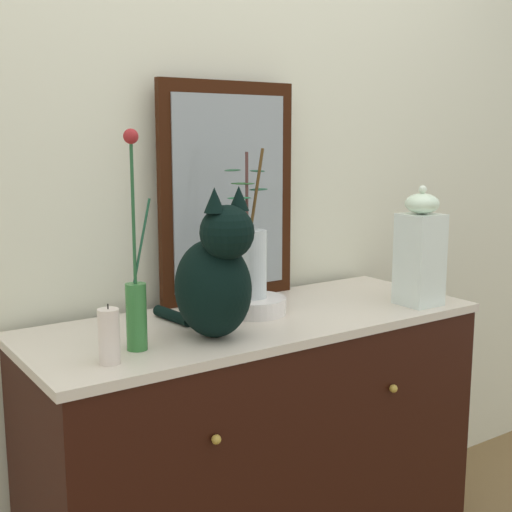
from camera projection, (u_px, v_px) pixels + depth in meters
wall_back at (197, 172)px, 2.18m from camera, size 4.40×0.08×2.60m
sideboard at (256, 461)px, 2.05m from camera, size 1.34×0.54×0.90m
mirror_leaning at (228, 193)px, 2.14m from camera, size 0.48×0.03×0.68m
cat_sitting at (215, 276)px, 1.75m from camera, size 0.21×0.40×0.40m
vase_slim_green at (136, 295)px, 1.65m from camera, size 0.07×0.05×0.53m
bowl_porcelain at (254, 305)px, 2.01m from camera, size 0.19×0.19×0.05m
vase_glass_clear at (253, 257)px, 1.99m from camera, size 0.16×0.12×0.44m
jar_lidded_porcelain at (420, 251)px, 2.10m from camera, size 0.12×0.12×0.37m
candle_pillar at (109, 336)px, 1.56m from camera, size 0.05×0.05×0.14m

